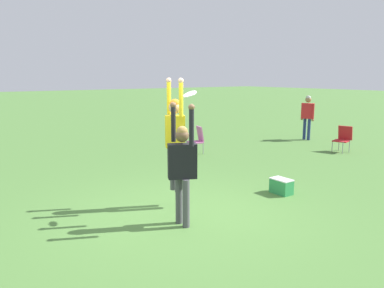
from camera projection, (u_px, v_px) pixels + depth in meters
The scene contains 8 objects.
ground_plane at pixel (180, 215), 6.91m from camera, with size 120.00×120.00×0.00m, color #4C7A38.
person_jumping at pixel (175, 132), 7.12m from camera, with size 0.52×0.41×2.18m.
person_defending at pixel (182, 162), 6.25m from camera, with size 0.63×0.52×2.10m.
frisbee at pixel (190, 94), 6.51m from camera, with size 0.24×0.23×0.11m.
camping_chair_2 at pixel (343, 137), 12.54m from camera, with size 0.55×0.60×0.87m.
camping_chair_5 at pixel (198, 138), 12.26m from camera, with size 0.56×0.61×0.90m.
person_spectator_near at pixel (308, 113), 14.80m from camera, with size 0.62×0.37×1.76m.
cooler_box at pixel (281, 186), 8.13m from camera, with size 0.47×0.29×0.33m.
Camera 1 is at (5.43, -3.68, 2.54)m, focal length 35.00 mm.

